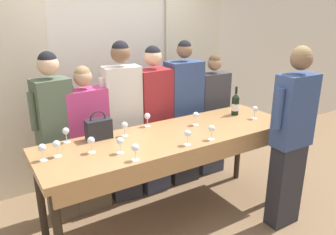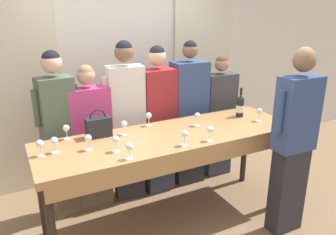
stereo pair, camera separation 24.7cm
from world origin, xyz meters
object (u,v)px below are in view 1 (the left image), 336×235
at_px(guest_pink_top, 88,141).
at_px(guest_cream_sweater, 124,121).
at_px(wine_glass_center_right, 57,145).
at_px(wine_glass_by_bottle, 135,148).
at_px(wine_glass_back_mid, 42,149).
at_px(wine_glass_back_left, 125,126).
at_px(wine_glass_near_host, 255,110).
at_px(host_pouring, 291,138).
at_px(wine_glass_front_right, 212,129).
at_px(guest_striped_shirt, 154,121).
at_px(handbag, 99,129).
at_px(wine_bottle, 235,105).
at_px(wine_glass_center_left, 196,116).
at_px(wine_glass_front_left, 188,134).
at_px(guest_navy_coat, 183,114).
at_px(wine_glass_back_right, 120,142).
at_px(wine_glass_front_mid, 66,132).
at_px(wine_glass_by_handbag, 91,141).
at_px(guest_beige_cap, 212,115).
at_px(tasting_bar, 173,143).
at_px(wine_glass_center_mid, 147,117).
at_px(guest_olive_jacket, 56,137).

xyz_separation_m(guest_pink_top, guest_cream_sweater, (0.42, 0.00, 0.14)).
xyz_separation_m(wine_glass_center_right, wine_glass_by_bottle, (0.52, -0.41, 0.00)).
bearing_deg(guest_pink_top, wine_glass_back_mid, -133.08).
height_order(wine_glass_back_left, wine_glass_near_host, same).
relative_size(wine_glass_near_host, wine_glass_by_bottle, 1.00).
bearing_deg(wine_glass_back_left, host_pouring, -31.19).
bearing_deg(wine_glass_front_right, wine_glass_back_mid, 165.45).
relative_size(wine_glass_front_right, guest_striped_shirt, 0.08).
height_order(handbag, wine_glass_by_bottle, handbag).
height_order(wine_bottle, wine_glass_center_left, wine_bottle).
xyz_separation_m(wine_glass_front_left, wine_glass_front_right, (0.27, -0.01, 0.00)).
relative_size(wine_glass_by_bottle, guest_navy_coat, 0.08).
relative_size(wine_glass_back_mid, wine_glass_near_host, 1.00).
xyz_separation_m(handbag, guest_navy_coat, (1.25, 0.40, -0.18)).
bearing_deg(host_pouring, wine_glass_front_right, 155.68).
bearing_deg(wine_glass_back_right, wine_glass_front_right, -11.35).
bearing_deg(host_pouring, guest_cream_sweater, 132.23).
bearing_deg(wine_glass_front_right, wine_glass_front_mid, 151.08).
distance_m(wine_glass_back_left, wine_glass_by_handbag, 0.45).
xyz_separation_m(handbag, guest_striped_shirt, (0.82, 0.40, -0.19)).
relative_size(wine_glass_back_left, guest_striped_shirt, 0.08).
relative_size(wine_bottle, handbag, 1.20).
bearing_deg(wine_glass_center_left, host_pouring, -49.85).
bearing_deg(wine_glass_center_right, guest_pink_top, 52.83).
xyz_separation_m(guest_cream_sweater, guest_beige_cap, (1.28, -0.00, -0.14)).
height_order(tasting_bar, guest_striped_shirt, guest_striped_shirt).
relative_size(wine_glass_center_left, wine_glass_center_mid, 1.00).
bearing_deg(guest_navy_coat, wine_glass_center_mid, -153.75).
relative_size(wine_glass_center_mid, wine_glass_by_bottle, 1.00).
height_order(wine_glass_front_mid, wine_glass_back_right, same).
xyz_separation_m(wine_glass_front_mid, wine_glass_back_mid, (-0.27, -0.28, 0.00)).
relative_size(wine_glass_front_mid, wine_glass_near_host, 1.00).
relative_size(wine_glass_front_mid, wine_glass_by_handbag, 1.00).
bearing_deg(handbag, tasting_bar, -24.05).
distance_m(wine_bottle, wine_glass_back_right, 1.59).
relative_size(wine_glass_front_mid, wine_glass_by_bottle, 1.00).
xyz_separation_m(tasting_bar, handbag, (-0.65, 0.29, 0.19)).
bearing_deg(host_pouring, wine_glass_front_left, 160.86).
height_order(wine_glass_back_right, guest_striped_shirt, guest_striped_shirt).
xyz_separation_m(wine_glass_center_left, wine_glass_by_handbag, (-1.18, -0.09, 0.00)).
height_order(wine_glass_center_left, wine_glass_back_left, same).
height_order(wine_glass_back_right, wine_glass_by_bottle, same).
height_order(wine_glass_by_bottle, guest_olive_jacket, guest_olive_jacket).
height_order(handbag, guest_navy_coat, guest_navy_coat).
bearing_deg(wine_glass_by_bottle, tasting_bar, 28.63).
bearing_deg(wine_bottle, handbag, 175.27).
bearing_deg(guest_cream_sweater, wine_glass_front_left, -78.76).
xyz_separation_m(wine_glass_back_left, guest_navy_coat, (1.01, 0.47, -0.18)).
relative_size(wine_glass_center_right, wine_glass_back_left, 1.00).
height_order(wine_glass_front_mid, wine_glass_back_left, same).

